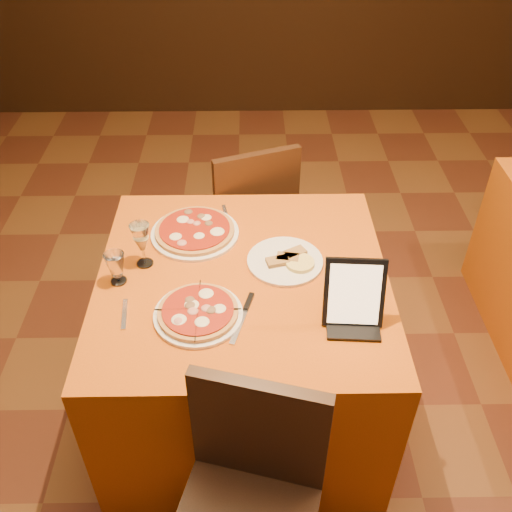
{
  "coord_description": "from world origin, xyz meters",
  "views": [
    {
      "loc": [
        -0.3,
        -1.12,
        2.18
      ],
      "look_at": [
        -0.28,
        0.48,
        0.86
      ],
      "focal_mm": 40.0,
      "sensor_mm": 36.0,
      "label": 1
    }
  ],
  "objects_px": {
    "wine_glass": "(142,245)",
    "tablet": "(354,293)",
    "pizza_far": "(195,232)",
    "water_glass": "(116,268)",
    "main_table": "(244,342)",
    "pizza_near": "(198,313)",
    "chair_main_far": "(244,214)"
  },
  "relations": [
    {
      "from": "wine_glass",
      "to": "tablet",
      "type": "distance_m",
      "value": 0.81
    },
    {
      "from": "pizza_far",
      "to": "water_glass",
      "type": "xyz_separation_m",
      "value": [
        -0.27,
        -0.28,
        0.05
      ]
    },
    {
      "from": "main_table",
      "to": "tablet",
      "type": "xyz_separation_m",
      "value": [
        0.38,
        -0.23,
        0.49
      ]
    },
    {
      "from": "water_glass",
      "to": "pizza_near",
      "type": "bearing_deg",
      "value": -30.94
    },
    {
      "from": "pizza_near",
      "to": "main_table",
      "type": "bearing_deg",
      "value": 54.17
    },
    {
      "from": "wine_glass",
      "to": "pizza_near",
      "type": "bearing_deg",
      "value": -51.86
    },
    {
      "from": "main_table",
      "to": "wine_glass",
      "type": "relative_size",
      "value": 5.79
    },
    {
      "from": "pizza_near",
      "to": "water_glass",
      "type": "xyz_separation_m",
      "value": [
        -0.31,
        0.18,
        0.05
      ]
    },
    {
      "from": "wine_glass",
      "to": "main_table",
      "type": "bearing_deg",
      "value": -10.74
    },
    {
      "from": "chair_main_far",
      "to": "pizza_near",
      "type": "height_order",
      "value": "chair_main_far"
    },
    {
      "from": "chair_main_far",
      "to": "water_glass",
      "type": "distance_m",
      "value": 1.03
    },
    {
      "from": "pizza_near",
      "to": "water_glass",
      "type": "relative_size",
      "value": 2.4
    },
    {
      "from": "chair_main_far",
      "to": "pizza_far",
      "type": "bearing_deg",
      "value": 50.67
    },
    {
      "from": "main_table",
      "to": "chair_main_far",
      "type": "bearing_deg",
      "value": 90.0
    },
    {
      "from": "wine_glass",
      "to": "water_glass",
      "type": "relative_size",
      "value": 1.46
    },
    {
      "from": "pizza_far",
      "to": "tablet",
      "type": "distance_m",
      "value": 0.76
    },
    {
      "from": "wine_glass",
      "to": "water_glass",
      "type": "xyz_separation_m",
      "value": [
        -0.08,
        -0.1,
        -0.03
      ]
    },
    {
      "from": "water_glass",
      "to": "chair_main_far",
      "type": "bearing_deg",
      "value": 61.37
    },
    {
      "from": "water_glass",
      "to": "tablet",
      "type": "distance_m",
      "value": 0.86
    },
    {
      "from": "main_table",
      "to": "water_glass",
      "type": "distance_m",
      "value": 0.64
    },
    {
      "from": "main_table",
      "to": "tablet",
      "type": "relative_size",
      "value": 4.51
    },
    {
      "from": "chair_main_far",
      "to": "water_glass",
      "type": "height_order",
      "value": "chair_main_far"
    },
    {
      "from": "main_table",
      "to": "water_glass",
      "type": "relative_size",
      "value": 8.46
    },
    {
      "from": "tablet",
      "to": "pizza_near",
      "type": "bearing_deg",
      "value": -177.79
    },
    {
      "from": "water_glass",
      "to": "wine_glass",
      "type": "bearing_deg",
      "value": 50.07
    },
    {
      "from": "main_table",
      "to": "wine_glass",
      "type": "xyz_separation_m",
      "value": [
        -0.38,
        0.07,
        0.47
      ]
    },
    {
      "from": "tablet",
      "to": "pizza_far",
      "type": "bearing_deg",
      "value": 143.77
    },
    {
      "from": "chair_main_far",
      "to": "pizza_far",
      "type": "height_order",
      "value": "chair_main_far"
    },
    {
      "from": "water_glass",
      "to": "tablet",
      "type": "xyz_separation_m",
      "value": [
        0.84,
        -0.2,
        0.06
      ]
    },
    {
      "from": "pizza_near",
      "to": "tablet",
      "type": "xyz_separation_m",
      "value": [
        0.53,
        -0.02,
        0.1
      ]
    },
    {
      "from": "pizza_near",
      "to": "pizza_far",
      "type": "bearing_deg",
      "value": 95.26
    },
    {
      "from": "wine_glass",
      "to": "tablet",
      "type": "relative_size",
      "value": 0.78
    }
  ]
}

